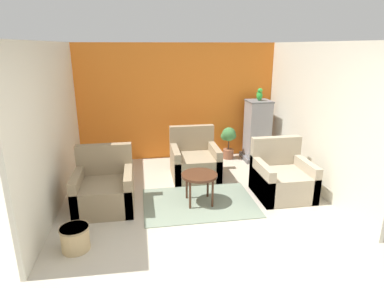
% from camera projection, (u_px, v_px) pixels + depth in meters
% --- Properties ---
extents(ground_plane, '(20.00, 20.00, 0.00)m').
position_uv_depth(ground_plane, '(218.00, 261.00, 3.82)').
color(ground_plane, beige).
rests_on(ground_plane, ground).
extents(wall_back_accent, '(4.40, 0.06, 2.51)m').
position_uv_depth(wall_back_accent, '(178.00, 102.00, 7.04)').
color(wall_back_accent, orange).
rests_on(wall_back_accent, ground_plane).
extents(wall_left, '(0.06, 3.79, 2.51)m').
position_uv_depth(wall_left, '(52.00, 127.00, 4.89)').
color(wall_left, beige).
rests_on(wall_left, ground_plane).
extents(wall_right, '(0.06, 3.79, 2.51)m').
position_uv_depth(wall_right, '(315.00, 117.00, 5.57)').
color(wall_right, beige).
rests_on(wall_right, ground_plane).
extents(area_rug, '(1.80, 1.28, 0.01)m').
position_uv_depth(area_rug, '(199.00, 202.00, 5.22)').
color(area_rug, gray).
rests_on(area_rug, ground_plane).
extents(coffee_table, '(0.57, 0.57, 0.50)m').
position_uv_depth(coffee_table, '(199.00, 178.00, 5.09)').
color(coffee_table, '#472819').
rests_on(coffee_table, ground_plane).
extents(armchair_left, '(0.88, 0.87, 0.94)m').
position_uv_depth(armchair_left, '(105.00, 190.00, 5.00)').
color(armchair_left, '#8E7A5B').
rests_on(armchair_left, ground_plane).
extents(armchair_right, '(0.88, 0.87, 0.94)m').
position_uv_depth(armchair_right, '(282.00, 179.00, 5.42)').
color(armchair_right, tan).
rests_on(armchair_right, ground_plane).
extents(armchair_middle, '(0.88, 0.87, 0.94)m').
position_uv_depth(armchair_middle, '(194.00, 162.00, 6.20)').
color(armchair_middle, '#9E896B').
rests_on(armchair_middle, ground_plane).
extents(birdcage, '(0.59, 0.59, 1.33)m').
position_uv_depth(birdcage, '(257.00, 132.00, 7.04)').
color(birdcage, slate).
rests_on(birdcage, ground_plane).
extents(parrot, '(0.12, 0.22, 0.27)m').
position_uv_depth(parrot, '(259.00, 95.00, 6.80)').
color(parrot, green).
rests_on(parrot, birdcage).
extents(potted_plant, '(0.34, 0.31, 0.72)m').
position_uv_depth(potted_plant, '(229.00, 139.00, 7.15)').
color(potted_plant, brown).
rests_on(potted_plant, ground_plane).
extents(wicker_basket, '(0.36, 0.36, 0.31)m').
position_uv_depth(wicker_basket, '(75.00, 238.00, 3.98)').
color(wicker_basket, tan).
rests_on(wicker_basket, ground_plane).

